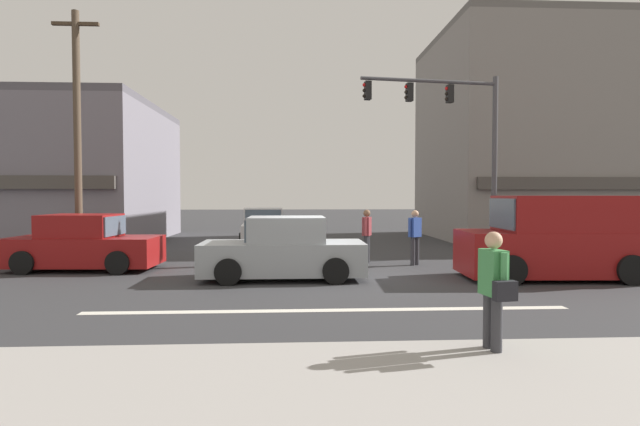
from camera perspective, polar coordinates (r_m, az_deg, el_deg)
name	(u,v)px	position (r m, az deg, el deg)	size (l,w,h in m)	color
ground_plane	(319,279)	(12.80, -0.14, -7.51)	(120.00, 120.00, 0.00)	#333335
lane_marking_stripe	(329,310)	(9.37, 0.98, -11.05)	(9.00, 0.24, 0.01)	silver
building_left_block	(38,173)	(26.59, -29.50, 4.02)	(10.88, 9.61, 6.31)	slate
building_right_corner	(572,138)	(27.92, 26.89, 7.66)	(13.60, 9.00, 9.91)	gray
utility_pole_near_left	(77,133)	(17.21, -25.98, 8.18)	(1.40, 0.22, 7.75)	brown
utility_pole_far_right	(473,148)	(22.92, 17.08, 7.11)	(1.40, 0.22, 8.05)	brown
traffic_light_mast	(460,131)	(17.85, 15.68, 8.99)	(4.86, 0.83, 6.20)	#47474C
sedan_crossing_center	(284,251)	(12.70, -4.19, -4.35)	(4.10, 1.88, 1.58)	#999EA3
sedan_approaching_near	(84,245)	(15.67, -25.36, -3.32)	(4.18, 2.03, 1.58)	maroon
sedan_crossing_rightbound	(263,229)	(21.17, -6.48, -1.77)	(2.04, 4.18, 1.58)	silver
van_parked_curbside	(557,239)	(14.03, 25.47, -2.73)	(4.68, 2.20, 2.11)	maroon
pedestrian_foreground_with_bag	(494,288)	(6.74, 19.25, -8.13)	(0.30, 0.69, 1.67)	#333338
pedestrian_mid_crossing	(415,234)	(15.38, 10.79, -2.36)	(0.48, 0.39, 1.67)	#333338
pedestrian_far_side	(367,233)	(15.68, 5.37, -2.25)	(0.34, 0.53, 1.67)	#333338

